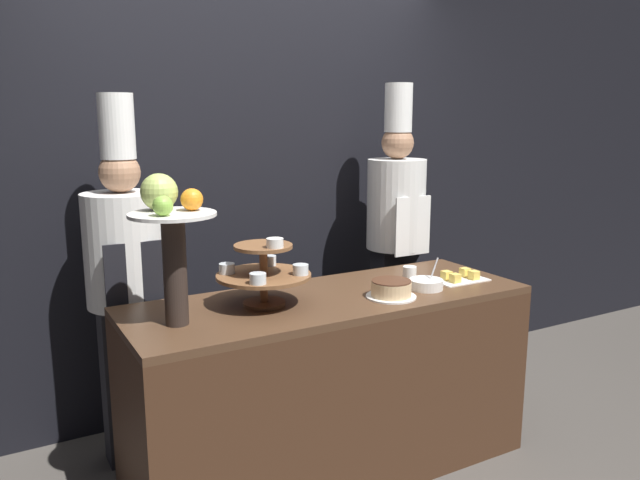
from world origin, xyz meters
The scene contains 10 objects.
wall_back centered at (0.00, 1.27, 1.40)m, with size 10.00×0.06×2.80m.
buffet_counter centered at (0.00, 0.34, 0.44)m, with size 1.91×0.68×0.88m.
tiered_stand centered at (-0.33, 0.36, 1.03)m, with size 0.42×0.42×0.32m.
fruit_pedestal centered at (-0.75, 0.32, 1.27)m, with size 0.34×0.34×0.60m.
cake_round centered at (0.23, 0.18, 0.92)m, with size 0.23×0.23×0.08m.
cup_white centered at (0.50, 0.39, 0.91)m, with size 0.07×0.07×0.07m.
cake_square_tray centered at (0.72, 0.25, 0.89)m, with size 0.28×0.17×0.05m.
serving_bowl_near centered at (0.47, 0.21, 0.90)m, with size 0.16×0.16×0.15m.
chef_left centered at (-0.81, 0.90, 0.95)m, with size 0.37×0.37×1.81m.
chef_center_left centered at (0.79, 0.90, 1.02)m, with size 0.35×0.35×1.89m.
Camera 1 is at (-1.42, -2.08, 1.71)m, focal length 35.00 mm.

